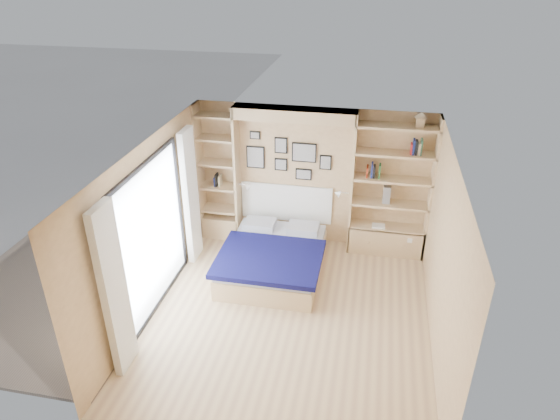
# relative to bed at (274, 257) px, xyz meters

# --- Properties ---
(ground) EXTENTS (4.50, 4.50, 0.00)m
(ground) POSITION_rel_bed_xyz_m (0.45, -1.12, -0.27)
(ground) COLOR tan
(ground) RESTS_ON ground
(room_shell) EXTENTS (4.50, 4.50, 4.50)m
(room_shell) POSITION_rel_bed_xyz_m (0.06, 0.40, 0.81)
(room_shell) COLOR #D6AF7C
(room_shell) RESTS_ON ground
(bed) EXTENTS (1.63, 2.14, 1.07)m
(bed) POSITION_rel_bed_xyz_m (0.00, 0.00, 0.00)
(bed) COLOR tan
(bed) RESTS_ON ground
(photo_gallery) EXTENTS (1.48, 0.02, 0.82)m
(photo_gallery) POSITION_rel_bed_xyz_m (-0.00, 1.11, 1.34)
(photo_gallery) COLOR black
(photo_gallery) RESTS_ON ground
(reading_lamps) EXTENTS (1.92, 0.12, 0.15)m
(reading_lamps) POSITION_rel_bed_xyz_m (0.15, 0.88, 0.83)
(reading_lamps) COLOR silver
(reading_lamps) RESTS_ON ground
(shelf_decor) EXTENTS (3.48, 0.23, 2.03)m
(shelf_decor) POSITION_rel_bed_xyz_m (1.52, 0.95, 1.43)
(shelf_decor) COLOR #9E3016
(shelf_decor) RESTS_ON ground
(deck) EXTENTS (3.20, 4.00, 0.05)m
(deck) POSITION_rel_bed_xyz_m (-3.15, -1.12, -0.27)
(deck) COLOR #6D5D50
(deck) RESTS_ON ground
(deck_chair) EXTENTS (0.55, 0.87, 0.85)m
(deck_chair) POSITION_rel_bed_xyz_m (-2.48, -1.16, 0.14)
(deck_chair) COLOR tan
(deck_chair) RESTS_ON ground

